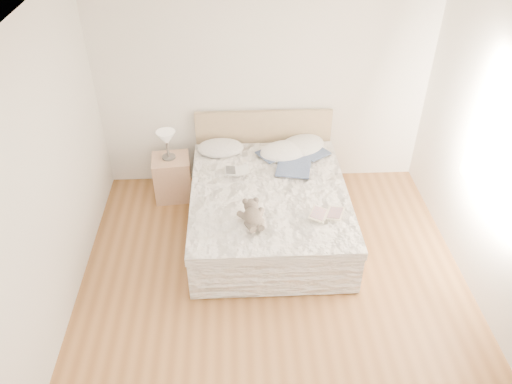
% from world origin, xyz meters
% --- Properties ---
extents(floor, '(4.00, 4.50, 0.00)m').
position_xyz_m(floor, '(0.00, 0.00, 0.00)').
color(floor, brown).
rests_on(floor, ground).
extents(ceiling, '(4.00, 4.50, 0.00)m').
position_xyz_m(ceiling, '(0.00, 0.00, 2.70)').
color(ceiling, white).
rests_on(ceiling, ground).
extents(wall_back, '(4.00, 0.02, 2.70)m').
position_xyz_m(wall_back, '(0.00, 2.25, 1.35)').
color(wall_back, white).
rests_on(wall_back, ground).
extents(wall_left, '(0.02, 4.50, 2.70)m').
position_xyz_m(wall_left, '(-2.00, 0.00, 1.35)').
color(wall_left, white).
rests_on(wall_left, ground).
extents(window, '(0.02, 1.30, 1.10)m').
position_xyz_m(window, '(1.99, 0.30, 1.45)').
color(window, white).
rests_on(window, wall_right).
extents(bed, '(1.72, 2.14, 1.00)m').
position_xyz_m(bed, '(0.00, 1.19, 0.31)').
color(bed, tan).
rests_on(bed, floor).
extents(nightstand, '(0.49, 0.44, 0.56)m').
position_xyz_m(nightstand, '(-1.15, 1.86, 0.28)').
color(nightstand, tan).
rests_on(nightstand, floor).
extents(table_lamp, '(0.29, 0.29, 0.36)m').
position_xyz_m(table_lamp, '(-1.17, 1.88, 0.82)').
color(table_lamp, '#4A4541').
rests_on(table_lamp, nightstand).
extents(pillow_left, '(0.57, 0.40, 0.17)m').
position_xyz_m(pillow_left, '(-0.54, 1.95, 0.64)').
color(pillow_left, silver).
rests_on(pillow_left, bed).
extents(pillow_middle, '(0.70, 0.57, 0.18)m').
position_xyz_m(pillow_middle, '(0.23, 1.83, 0.64)').
color(pillow_middle, white).
rests_on(pillow_middle, bed).
extents(pillow_right, '(0.76, 0.71, 0.19)m').
position_xyz_m(pillow_right, '(0.46, 1.95, 0.64)').
color(pillow_right, white).
rests_on(pillow_right, bed).
extents(blouse, '(0.73, 0.76, 0.02)m').
position_xyz_m(blouse, '(0.33, 1.57, 0.63)').
color(blouse, navy).
rests_on(blouse, bed).
extents(photo_book, '(0.30, 0.21, 0.02)m').
position_xyz_m(photo_book, '(-0.35, 1.45, 0.63)').
color(photo_book, white).
rests_on(photo_book, bed).
extents(childrens_book, '(0.41, 0.35, 0.02)m').
position_xyz_m(childrens_book, '(0.55, 0.62, 0.63)').
color(childrens_book, '#F8ECC7').
rests_on(childrens_book, bed).
extents(teddy_bear, '(0.31, 0.39, 0.19)m').
position_xyz_m(teddy_bear, '(-0.20, 0.51, 0.65)').
color(teddy_bear, '#675A4D').
rests_on(teddy_bear, bed).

